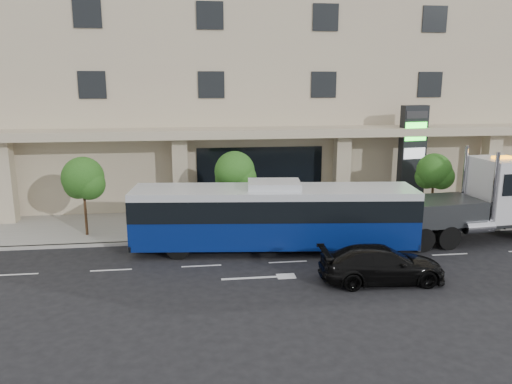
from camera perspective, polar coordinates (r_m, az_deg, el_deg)
ground at (r=24.84m, az=2.99°, el=-6.78°), size 120.00×120.00×0.00m
sidewalk at (r=29.52m, az=1.25°, el=-3.46°), size 120.00×6.00×0.15m
curb at (r=26.69m, az=2.22°, el=-5.22°), size 120.00×0.30×0.15m
convention_center at (r=38.74m, az=-1.07°, el=15.16°), size 60.00×17.60×20.00m
tree_left at (r=27.71m, az=-19.11°, el=1.24°), size 2.27×2.20×4.22m
tree_mid at (r=27.19m, az=-2.39°, el=2.04°), size 2.28×2.20×4.38m
tree_right at (r=30.45m, az=19.72°, el=2.02°), size 2.10×2.00×4.04m
city_bus at (r=24.52m, az=2.03°, el=-2.68°), size 14.01×4.36×3.49m
tow_truck at (r=28.73m, az=24.36°, el=-1.10°), size 10.69×3.46×4.85m
black_sedan at (r=21.67m, az=14.17°, el=-8.00°), size 5.30×2.33×1.51m
signage_pylon at (r=32.27m, az=17.38°, el=3.62°), size 1.73×0.86×6.65m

